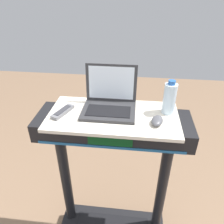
{
  "coord_description": "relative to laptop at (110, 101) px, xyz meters",
  "views": [
    {
      "loc": [
        0.12,
        -0.35,
        1.83
      ],
      "look_at": [
        0.0,
        0.65,
        1.2
      ],
      "focal_mm": 35.66,
      "sensor_mm": 36.0,
      "label": 1
    }
  ],
  "objects": [
    {
      "name": "tv_remote",
      "position": [
        -0.26,
        -0.08,
        -0.04
      ],
      "size": [
        0.1,
        0.17,
        0.02
      ],
      "color": "slate",
      "rests_on": "desk_board"
    },
    {
      "name": "computer_mouse",
      "position": [
        0.27,
        -0.12,
        -0.03
      ],
      "size": [
        0.08,
        0.11,
        0.03
      ],
      "primitive_type": "ellipsoid",
      "rotation": [
        0.0,
        0.0,
        -0.24
      ],
      "color": "#4C4C51",
      "rests_on": "desk_board"
    },
    {
      "name": "water_bottle",
      "position": [
        0.34,
        -0.0,
        0.04
      ],
      "size": [
        0.07,
        0.07,
        0.2
      ],
      "color": "silver",
      "rests_on": "desk_board"
    },
    {
      "name": "desk_board",
      "position": [
        0.03,
        -0.06,
        -0.06
      ],
      "size": [
        0.74,
        0.37,
        0.02
      ],
      "primitive_type": "cube",
      "color": "beige",
      "rests_on": "treadmill_base"
    },
    {
      "name": "laptop",
      "position": [
        0.0,
        0.0,
        0.0
      ],
      "size": [
        0.3,
        0.25,
        0.24
      ],
      "rotation": [
        0.0,
        0.0,
        0.01
      ],
      "color": "#2D2D30",
      "rests_on": "desk_board"
    }
  ]
}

